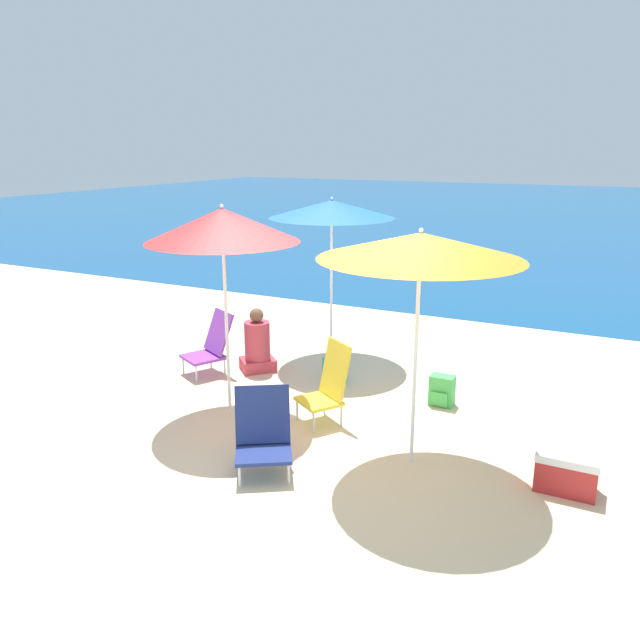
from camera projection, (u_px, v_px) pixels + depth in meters
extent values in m
plane|color=beige|center=(322.00, 452.00, 6.16)|extent=(60.00, 60.00, 0.00)
cube|color=navy|center=(571.00, 212.00, 28.03)|extent=(60.00, 40.00, 0.01)
cylinder|color=white|center=(415.00, 365.00, 5.71)|extent=(0.04, 0.04, 1.96)
cone|color=orange|center=(420.00, 246.00, 5.41)|extent=(1.83, 1.83, 0.23)
sphere|color=white|center=(421.00, 230.00, 5.37)|extent=(0.04, 0.04, 0.04)
cylinder|color=white|center=(331.00, 289.00, 8.72)|extent=(0.04, 0.04, 1.97)
cone|color=blue|center=(332.00, 209.00, 8.42)|extent=(1.72, 1.72, 0.24)
sphere|color=white|center=(332.00, 198.00, 8.38)|extent=(0.04, 0.04, 0.04)
cylinder|color=white|center=(227.00, 329.00, 6.88)|extent=(0.04, 0.04, 1.93)
cone|color=red|center=(222.00, 225.00, 6.57)|extent=(1.65, 1.65, 0.36)
sphere|color=white|center=(222.00, 206.00, 6.52)|extent=(0.04, 0.04, 0.04)
cylinder|color=silver|center=(240.00, 476.00, 5.50)|extent=(0.02, 0.02, 0.20)
cylinder|color=silver|center=(288.00, 474.00, 5.54)|extent=(0.02, 0.02, 0.20)
cylinder|color=silver|center=(241.00, 456.00, 5.86)|extent=(0.02, 0.02, 0.20)
cylinder|color=silver|center=(286.00, 454.00, 5.90)|extent=(0.02, 0.02, 0.20)
cube|color=navy|center=(264.00, 453.00, 5.67)|extent=(0.66, 0.64, 0.04)
cube|color=navy|center=(263.00, 414.00, 5.80)|extent=(0.53, 0.43, 0.53)
cylinder|color=silver|center=(183.00, 365.00, 8.25)|extent=(0.02, 0.02, 0.22)
cylinder|color=silver|center=(196.00, 374.00, 7.94)|extent=(0.02, 0.02, 0.22)
cylinder|color=silver|center=(211.00, 359.00, 8.48)|extent=(0.02, 0.02, 0.22)
cylinder|color=silver|center=(225.00, 367.00, 8.18)|extent=(0.02, 0.02, 0.22)
cube|color=purple|center=(203.00, 357.00, 8.18)|extent=(0.63, 0.64, 0.04)
cube|color=purple|center=(219.00, 332.00, 8.23)|extent=(0.53, 0.43, 0.54)
cylinder|color=silver|center=(297.00, 410.00, 6.84)|extent=(0.02, 0.02, 0.24)
cylinder|color=silver|center=(313.00, 422.00, 6.53)|extent=(0.02, 0.02, 0.24)
cylinder|color=silver|center=(324.00, 404.00, 7.00)|extent=(0.02, 0.02, 0.24)
cylinder|color=silver|center=(341.00, 416.00, 6.70)|extent=(0.02, 0.02, 0.24)
cube|color=yellow|center=(319.00, 401.00, 6.73)|extent=(0.59, 0.58, 0.04)
cube|color=yellow|center=(335.00, 369.00, 6.74)|extent=(0.45, 0.37, 0.61)
cube|color=#BF3F4C|center=(258.00, 364.00, 8.38)|extent=(0.57, 0.57, 0.16)
cylinder|color=#BF3F4C|center=(257.00, 340.00, 8.29)|extent=(0.34, 0.34, 0.51)
sphere|color=brown|center=(257.00, 315.00, 8.19)|extent=(0.19, 0.19, 0.19)
cube|color=#47B756|center=(442.00, 390.00, 7.23)|extent=(0.28, 0.18, 0.36)
cube|color=#47B756|center=(439.00, 399.00, 7.16)|extent=(0.19, 0.03, 0.16)
cube|color=teal|center=(335.00, 370.00, 7.93)|extent=(0.26, 0.20, 0.32)
cube|color=teal|center=(331.00, 378.00, 7.84)|extent=(0.18, 0.03, 0.15)
cube|color=#B72828|center=(566.00, 476.00, 5.44)|extent=(0.51, 0.30, 0.28)
cube|color=white|center=(568.00, 457.00, 5.39)|extent=(0.52, 0.31, 0.07)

